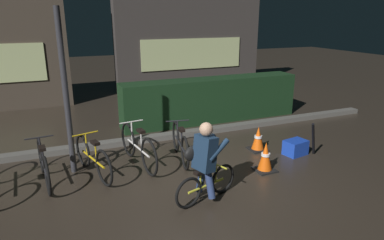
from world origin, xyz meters
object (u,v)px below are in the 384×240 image
(parked_bike_left_mid, at_px, (44,164))
(blue_crate, at_px, (295,147))
(traffic_cone_near, at_px, (265,157))
(street_post, at_px, (66,94))
(cyclist, at_px, (204,162))
(parked_bike_center_left, at_px, (93,158))
(parked_bike_right_mid, at_px, (180,143))
(parked_bike_center_right, at_px, (138,147))
(traffic_cone_far, at_px, (258,139))
(closed_umbrella, at_px, (313,139))

(parked_bike_left_mid, xyz_separation_m, blue_crate, (4.69, -0.64, -0.19))
(traffic_cone_near, xyz_separation_m, blue_crate, (1.00, 0.40, -0.11))
(street_post, distance_m, cyclist, 2.65)
(traffic_cone_near, height_order, blue_crate, traffic_cone_near)
(parked_bike_center_left, bearing_deg, parked_bike_right_mid, -101.68)
(traffic_cone_near, distance_m, blue_crate, 1.08)
(parked_bike_center_right, height_order, traffic_cone_near, parked_bike_center_right)
(street_post, xyz_separation_m, traffic_cone_near, (3.21, -1.30, -1.17))
(traffic_cone_far, distance_m, cyclist, 2.40)
(parked_bike_center_right, bearing_deg, blue_crate, -111.41)
(parked_bike_center_right, bearing_deg, cyclist, -167.95)
(street_post, distance_m, blue_crate, 4.49)
(parked_bike_center_right, xyz_separation_m, blue_crate, (3.05, -0.73, -0.21))
(parked_bike_center_left, bearing_deg, traffic_cone_near, -123.85)
(closed_umbrella, bearing_deg, traffic_cone_near, -29.86)
(traffic_cone_far, bearing_deg, parked_bike_center_left, 178.56)
(traffic_cone_near, distance_m, cyclist, 1.59)
(parked_bike_center_left, relative_size, traffic_cone_near, 2.79)
(parked_bike_left_mid, relative_size, traffic_cone_near, 2.91)
(parked_bike_center_right, height_order, closed_umbrella, parked_bike_center_right)
(parked_bike_center_left, distance_m, blue_crate, 3.94)
(parked_bike_right_mid, bearing_deg, cyclist, -178.07)
(street_post, distance_m, parked_bike_left_mid, 1.22)
(street_post, xyz_separation_m, parked_bike_left_mid, (-0.48, -0.26, -1.09))
(street_post, distance_m, parked_bike_center_right, 1.58)
(street_post, distance_m, parked_bike_center_left, 1.19)
(street_post, bearing_deg, parked_bike_left_mid, -151.08)
(parked_bike_right_mid, distance_m, closed_umbrella, 2.61)
(cyclist, bearing_deg, parked_bike_right_mid, 64.63)
(parked_bike_right_mid, bearing_deg, closed_umbrella, -101.09)
(parked_bike_center_right, distance_m, closed_umbrella, 3.41)
(traffic_cone_far, bearing_deg, street_post, 173.82)
(parked_bike_center_left, height_order, blue_crate, parked_bike_center_left)
(cyclist, bearing_deg, traffic_cone_far, 19.45)
(traffic_cone_near, height_order, cyclist, cyclist)
(street_post, bearing_deg, cyclist, -46.00)
(parked_bike_left_mid, bearing_deg, parked_bike_right_mid, -94.69)
(parked_bike_left_mid, relative_size, traffic_cone_far, 3.15)
(parked_bike_center_left, bearing_deg, street_post, 30.38)
(parked_bike_center_right, relative_size, parked_bike_right_mid, 1.10)
(traffic_cone_far, height_order, closed_umbrella, closed_umbrella)
(parked_bike_center_right, xyz_separation_m, closed_umbrella, (3.26, -0.98, 0.03))
(parked_bike_center_left, bearing_deg, parked_bike_left_mid, 71.55)
(parked_bike_center_right, xyz_separation_m, parked_bike_right_mid, (0.82, -0.05, -0.03))
(parked_bike_center_left, relative_size, cyclist, 1.22)
(street_post, height_order, cyclist, street_post)
(parked_bike_left_mid, distance_m, cyclist, 2.73)
(parked_bike_right_mid, xyz_separation_m, traffic_cone_far, (1.67, -0.18, -0.09))
(parked_bike_center_left, xyz_separation_m, closed_umbrella, (4.10, -0.84, 0.05))
(parked_bike_left_mid, relative_size, parked_bike_center_left, 1.05)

